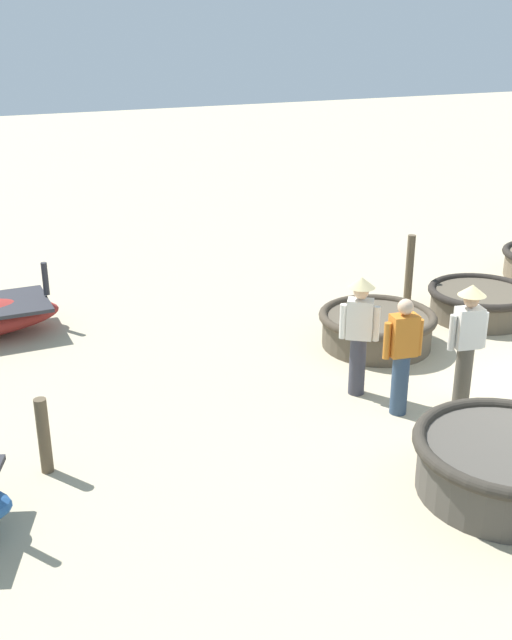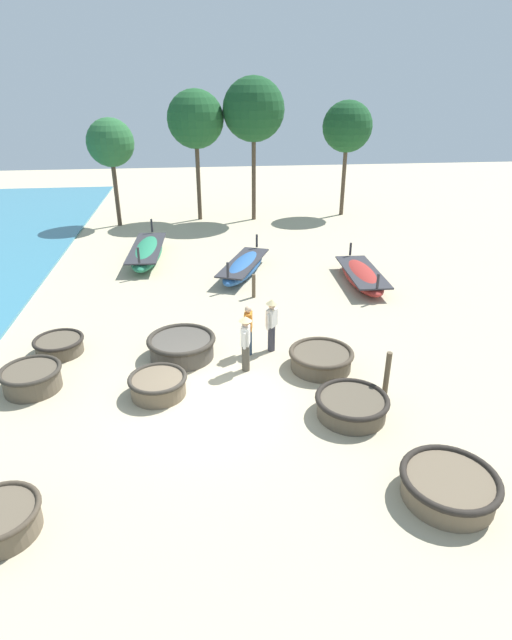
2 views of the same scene
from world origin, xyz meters
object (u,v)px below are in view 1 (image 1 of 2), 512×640
(coracle_center, at_px, (506,463))
(mooring_post_inland, at_px, (44,436))
(fisherman_with_hat, at_px, (359,328))
(fisherman_standing_left, at_px, (402,354))
(coracle_weathered, at_px, (377,328))
(fisherman_crouching, at_px, (467,337))
(mooring_post_mid_beach, at_px, (409,270))
(coracle_tilted, at_px, (480,301))

(coracle_center, bearing_deg, mooring_post_inland, 58.45)
(fisherman_with_hat, relative_size, fisherman_standing_left, 1.06)
(coracle_weathered, bearing_deg, coracle_center, 163.98)
(fisherman_crouching, bearing_deg, mooring_post_mid_beach, -27.07)
(coracle_weathered, height_order, mooring_post_inland, mooring_post_inland)
(fisherman_with_hat, height_order, fisherman_crouching, same)
(fisherman_crouching, relative_size, mooring_post_mid_beach, 1.30)
(coracle_tilted, height_order, coracle_weathered, coracle_weathered)
(mooring_post_mid_beach, bearing_deg, coracle_weathered, 128.96)
(coracle_tilted, bearing_deg, coracle_weathered, 94.96)
(coracle_tilted, distance_m, mooring_post_inland, 7.85)
(coracle_tilted, bearing_deg, fisherman_crouching, 133.56)
(coracle_center, height_order, fisherman_standing_left, fisherman_standing_left)
(fisherman_standing_left, relative_size, mooring_post_mid_beach, 1.22)
(coracle_center, relative_size, fisherman_crouching, 1.20)
(coracle_weathered, xyz_separation_m, fisherman_standing_left, (-1.95, 1.04, 0.53))
(fisherman_crouching, bearing_deg, fisherman_with_hat, 50.34)
(fisherman_crouching, distance_m, mooring_post_inland, 5.36)
(fisherman_standing_left, bearing_deg, fisherman_with_hat, 13.17)
(coracle_center, distance_m, mooring_post_inland, 5.04)
(coracle_center, height_order, coracle_weathered, coracle_center)
(fisherman_with_hat, bearing_deg, coracle_center, -178.12)
(fisherman_with_hat, height_order, fisherman_standing_left, fisherman_with_hat)
(mooring_post_inland, bearing_deg, fisherman_crouching, -99.08)
(coracle_tilted, xyz_separation_m, coracle_center, (-4.11, 3.42, 0.06))
(coracle_center, height_order, fisherman_crouching, fisherman_crouching)
(coracle_tilted, relative_size, mooring_post_inland, 1.97)
(coracle_weathered, bearing_deg, fisherman_with_hat, 135.52)
(coracle_tilted, xyz_separation_m, fisherman_with_hat, (-1.43, 3.51, 0.66))
(fisherman_with_hat, bearing_deg, coracle_weathered, -44.48)
(coracle_tilted, height_order, fisherman_crouching, fisherman_crouching)
(coracle_weathered, xyz_separation_m, fisherman_crouching, (-2.12, 0.14, 0.65))
(mooring_post_inland, bearing_deg, coracle_tilted, -79.16)
(fisherman_crouching, distance_m, mooring_post_mid_beach, 3.85)
(fisherman_crouching, bearing_deg, coracle_tilted, -46.44)
(fisherman_with_hat, bearing_deg, fisherman_standing_left, -166.83)
(fisherman_standing_left, xyz_separation_m, mooring_post_inland, (0.67, 4.37, -0.38))
(coracle_weathered, distance_m, fisherman_with_hat, 1.85)
(coracle_center, relative_size, coracle_weathered, 1.10)
(coracle_weathered, relative_size, mooring_post_inland, 2.02)
(fisherman_crouching, height_order, fisherman_standing_left, fisherman_crouching)
(fisherman_crouching, bearing_deg, fisherman_standing_left, 79.33)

